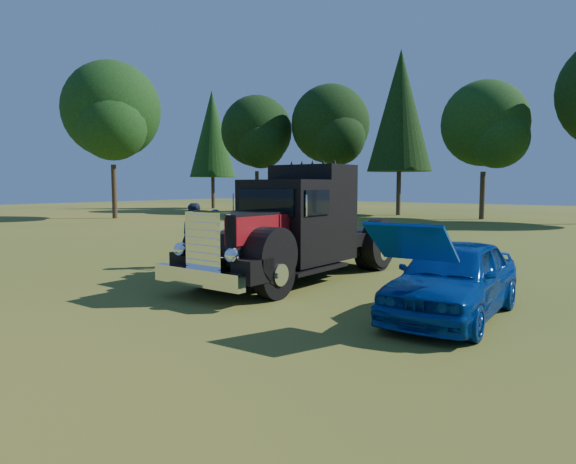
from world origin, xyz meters
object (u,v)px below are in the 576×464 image
(diamond_t_truck, at_px, (293,231))
(spectator_far, at_px, (196,236))
(hotrod_coupe, at_px, (453,278))
(spectator_near, at_px, (217,242))
(distant_teal_car, at_px, (329,207))

(diamond_t_truck, bearing_deg, spectator_far, -177.32)
(hotrod_coupe, bearing_deg, spectator_near, 174.98)
(spectator_near, height_order, spectator_far, spectator_far)
(hotrod_coupe, height_order, spectator_near, hotrod_coupe)
(diamond_t_truck, relative_size, hotrod_coupe, 1.63)
(spectator_far, bearing_deg, distant_teal_car, 65.86)
(spectator_near, bearing_deg, hotrod_coupe, -74.97)
(spectator_near, xyz_separation_m, spectator_far, (-1.32, 0.44, 0.07))
(diamond_t_truck, xyz_separation_m, spectator_far, (-3.48, -0.16, -0.31))
(diamond_t_truck, distance_m, hotrod_coupe, 4.82)
(diamond_t_truck, relative_size, spectator_far, 3.70)
(hotrod_coupe, xyz_separation_m, spectator_near, (-6.79, 0.60, 0.17))
(diamond_t_truck, height_order, distant_teal_car, diamond_t_truck)
(spectator_far, bearing_deg, hotrod_coupe, -55.88)
(diamond_t_truck, distance_m, distant_teal_car, 28.57)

